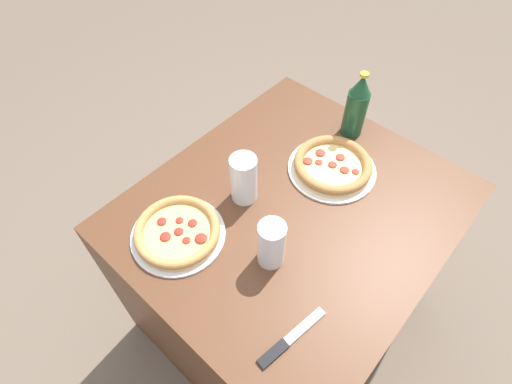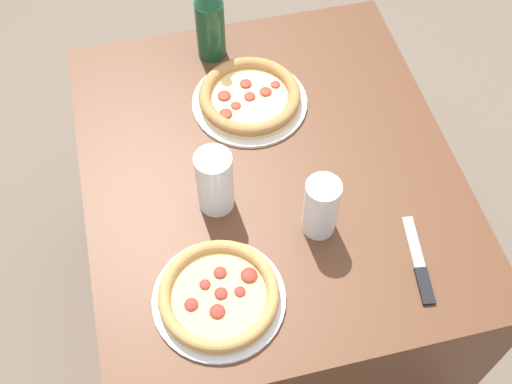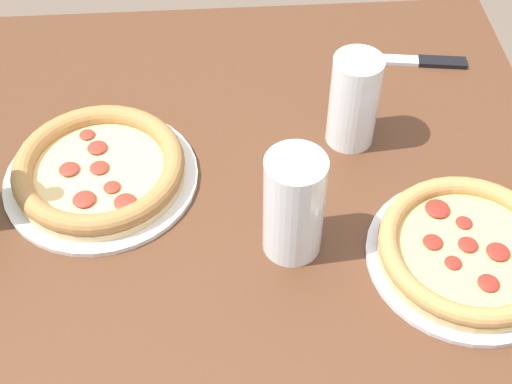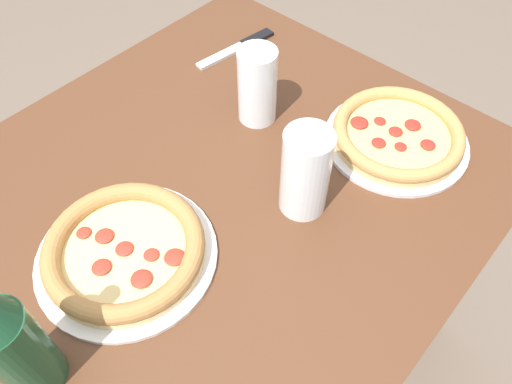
{
  "view_description": "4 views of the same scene",
  "coord_description": "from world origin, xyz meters",
  "px_view_note": "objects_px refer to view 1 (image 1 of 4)",
  "views": [
    {
      "loc": [
        -0.6,
        -0.39,
        1.71
      ],
      "look_at": [
        -0.06,
        0.1,
        0.79
      ],
      "focal_mm": 28.0,
      "sensor_mm": 36.0,
      "label": 1
    },
    {
      "loc": [
        -0.83,
        0.23,
        1.92
      ],
      "look_at": [
        -0.09,
        0.05,
        0.79
      ],
      "focal_mm": 45.0,
      "sensor_mm": 36.0,
      "label": 2
    },
    {
      "loc": [
        0.02,
        0.71,
        1.52
      ],
      "look_at": [
        -0.03,
        0.09,
        0.81
      ],
      "focal_mm": 50.0,
      "sensor_mm": 36.0,
      "label": 3
    },
    {
      "loc": [
        0.36,
        0.41,
        1.42
      ],
      "look_at": [
        -0.01,
        0.08,
        0.79
      ],
      "focal_mm": 35.0,
      "sensor_mm": 36.0,
      "label": 4
    }
  ],
  "objects_px": {
    "pizza_pepperoni": "(178,232)",
    "pizza_veggie": "(333,166)",
    "glass_mango_juice": "(244,181)",
    "beer_bottle": "(357,106)",
    "knife": "(289,340)",
    "glass_lemonade": "(271,244)"
  },
  "relations": [
    {
      "from": "glass_mango_juice",
      "to": "beer_bottle",
      "type": "bearing_deg",
      "value": -10.07
    },
    {
      "from": "pizza_veggie",
      "to": "beer_bottle",
      "type": "bearing_deg",
      "value": 16.23
    },
    {
      "from": "knife",
      "to": "pizza_veggie",
      "type": "bearing_deg",
      "value": 24.94
    },
    {
      "from": "beer_bottle",
      "to": "knife",
      "type": "xyz_separation_m",
      "value": [
        -0.7,
        -0.29,
        -0.11
      ]
    },
    {
      "from": "glass_lemonade",
      "to": "beer_bottle",
      "type": "relative_size",
      "value": 0.63
    },
    {
      "from": "pizza_pepperoni",
      "to": "glass_lemonade",
      "type": "relative_size",
      "value": 1.77
    },
    {
      "from": "glass_mango_juice",
      "to": "beer_bottle",
      "type": "xyz_separation_m",
      "value": [
        0.45,
        -0.08,
        0.04
      ]
    },
    {
      "from": "pizza_pepperoni",
      "to": "knife",
      "type": "bearing_deg",
      "value": -92.44
    },
    {
      "from": "pizza_veggie",
      "to": "glass_mango_juice",
      "type": "relative_size",
      "value": 1.75
    },
    {
      "from": "glass_lemonade",
      "to": "beer_bottle",
      "type": "height_order",
      "value": "beer_bottle"
    },
    {
      "from": "pizza_pepperoni",
      "to": "pizza_veggie",
      "type": "relative_size",
      "value": 0.95
    },
    {
      "from": "glass_mango_juice",
      "to": "knife",
      "type": "distance_m",
      "value": 0.45
    },
    {
      "from": "knife",
      "to": "beer_bottle",
      "type": "bearing_deg",
      "value": 22.66
    },
    {
      "from": "pizza_veggie",
      "to": "knife",
      "type": "bearing_deg",
      "value": -155.06
    },
    {
      "from": "pizza_pepperoni",
      "to": "beer_bottle",
      "type": "xyz_separation_m",
      "value": [
        0.68,
        -0.12,
        0.09
      ]
    },
    {
      "from": "beer_bottle",
      "to": "knife",
      "type": "height_order",
      "value": "beer_bottle"
    },
    {
      "from": "pizza_veggie",
      "to": "glass_lemonade",
      "type": "distance_m",
      "value": 0.38
    },
    {
      "from": "pizza_pepperoni",
      "to": "knife",
      "type": "distance_m",
      "value": 0.41
    },
    {
      "from": "pizza_veggie",
      "to": "knife",
      "type": "relative_size",
      "value": 1.38
    },
    {
      "from": "pizza_pepperoni",
      "to": "pizza_veggie",
      "type": "bearing_deg",
      "value": -19.84
    },
    {
      "from": "pizza_pepperoni",
      "to": "beer_bottle",
      "type": "height_order",
      "value": "beer_bottle"
    },
    {
      "from": "pizza_pepperoni",
      "to": "glass_mango_juice",
      "type": "bearing_deg",
      "value": -10.2
    }
  ]
}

